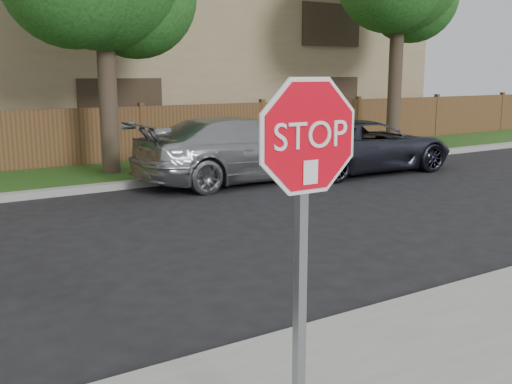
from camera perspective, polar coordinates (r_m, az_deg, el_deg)
ground at (r=5.57m, az=-4.71°, el=-15.74°), size 90.00×90.00×0.00m
far_curb at (r=12.99m, az=-21.76°, el=-0.36°), size 70.00×0.30×0.15m
grass_strip at (r=14.60m, az=-23.00°, el=0.70°), size 70.00×3.00×0.12m
stop_sign at (r=3.74m, az=4.78°, el=0.47°), size 1.01×0.13×2.55m
sedan_right at (r=14.03m, az=-1.28°, el=4.09°), size 5.28×2.25×1.52m
sedan_far_right at (r=15.73m, az=10.29°, el=4.37°), size 4.89×2.40×1.34m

